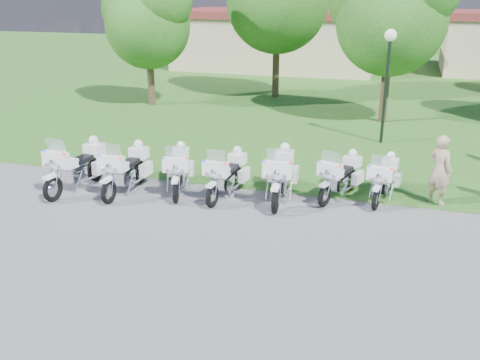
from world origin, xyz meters
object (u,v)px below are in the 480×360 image
(bystander_a, at_px, (440,170))
(lamp_post, at_px, (389,58))
(motorcycle_5, at_px, (341,175))
(motorcycle_6, at_px, (384,178))
(motorcycle_2, at_px, (179,169))
(motorcycle_1, at_px, (127,168))
(motorcycle_4, at_px, (281,174))
(motorcycle_0, at_px, (77,165))
(motorcycle_3, at_px, (227,174))

(bystander_a, bearing_deg, lamp_post, -33.21)
(motorcycle_5, xyz_separation_m, bystander_a, (2.61, 0.26, 0.34))
(bystander_a, bearing_deg, motorcycle_6, 42.95)
(motorcycle_2, xyz_separation_m, lamp_post, (5.37, 7.02, 2.53))
(motorcycle_1, height_order, lamp_post, lamp_post)
(motorcycle_4, bearing_deg, motorcycle_5, -162.74)
(motorcycle_0, bearing_deg, motorcycle_1, -163.11)
(motorcycle_6, distance_m, lamp_post, 6.48)
(motorcycle_3, relative_size, lamp_post, 0.55)
(motorcycle_4, xyz_separation_m, motorcycle_5, (1.58, 0.67, -0.09))
(motorcycle_2, relative_size, motorcycle_5, 1.05)
(motorcycle_2, distance_m, motorcycle_4, 2.99)
(motorcycle_1, distance_m, motorcycle_5, 6.15)
(motorcycle_5, relative_size, motorcycle_6, 0.99)
(motorcycle_3, height_order, motorcycle_5, motorcycle_3)
(motorcycle_3, bearing_deg, motorcycle_1, 16.32)
(motorcycle_4, relative_size, motorcycle_6, 1.18)
(motorcycle_2, relative_size, motorcycle_3, 0.98)
(motorcycle_4, distance_m, motorcycle_5, 1.72)
(motorcycle_1, xyz_separation_m, lamp_post, (6.80, 7.51, 2.50))
(motorcycle_0, distance_m, lamp_post, 11.60)
(motorcycle_2, bearing_deg, bystander_a, 171.77)
(motorcycle_3, bearing_deg, bystander_a, -162.51)
(motorcycle_3, xyz_separation_m, motorcycle_4, (1.51, 0.21, 0.07))
(motorcycle_3, bearing_deg, motorcycle_6, -159.94)
(motorcycle_3, bearing_deg, motorcycle_0, 16.35)
(motorcycle_4, bearing_deg, motorcycle_1, 3.69)
(motorcycle_1, distance_m, motorcycle_3, 2.94)
(motorcycle_0, distance_m, bystander_a, 10.25)
(motorcycle_0, xyz_separation_m, motorcycle_5, (7.46, 1.66, -0.10))
(motorcycle_0, height_order, motorcycle_5, motorcycle_0)
(lamp_post, bearing_deg, bystander_a, -72.83)
(motorcycle_1, bearing_deg, lamp_post, -130.97)
(motorcycle_6, bearing_deg, lamp_post, -77.06)
(motorcycle_1, xyz_separation_m, motorcycle_4, (4.41, 0.72, 0.03))
(motorcycle_2, distance_m, bystander_a, 7.28)
(motorcycle_1, distance_m, motorcycle_2, 1.51)
(motorcycle_6, bearing_deg, bystander_a, -167.40)
(motorcycle_2, relative_size, lamp_post, 0.54)
(lamp_post, height_order, bystander_a, lamp_post)
(motorcycle_0, relative_size, motorcycle_2, 1.13)
(motorcycle_5, bearing_deg, motorcycle_3, 35.08)
(motorcycle_1, height_order, motorcycle_6, motorcycle_1)
(motorcycle_6, distance_m, bystander_a, 1.47)
(motorcycle_6, relative_size, lamp_post, 0.51)
(motorcycle_1, height_order, motorcycle_4, motorcycle_4)
(motorcycle_6, height_order, bystander_a, bystander_a)
(motorcycle_2, distance_m, motorcycle_3, 1.47)
(motorcycle_1, relative_size, motorcycle_5, 1.14)
(motorcycle_2, bearing_deg, motorcycle_0, -2.86)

